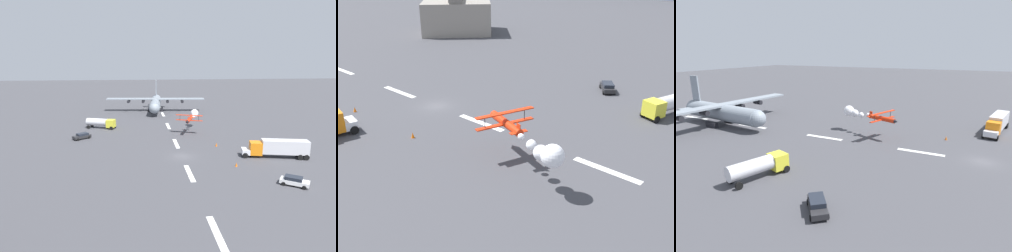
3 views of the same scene
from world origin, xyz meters
The scene contains 15 objects.
ground_plane centered at (0.00, 0.00, 0.00)m, with size 440.00×440.00×0.00m, color #424247.
runway_stripe_3 centered at (-28.63, 0.00, 0.01)m, with size 8.00×0.90×0.01m, color white.
runway_stripe_4 centered at (-9.54, 0.00, 0.01)m, with size 8.00×0.90×0.01m, color white.
runway_stripe_5 centered at (9.54, 0.00, 0.01)m, with size 8.00×0.90×0.01m, color white.
runway_stripe_6 centered at (28.63, 0.00, 0.01)m, with size 8.00×0.90×0.01m, color white.
runway_stripe_7 centered at (47.71, 0.00, 0.01)m, with size 8.00×0.90×0.01m, color white.
runway_stripe_8 centered at (66.80, 0.00, 0.01)m, with size 8.00×0.90×0.01m, color white.
cargo_transport_plane centered at (53.23, 2.35, 3.31)m, with size 24.90×36.98×11.00m.
stunt_biplane_red centered at (23.78, -6.66, 4.07)m, with size 13.29×7.69×2.30m.
semi_truck_orange centered at (-2.63, -19.49, 2.11)m, with size 5.50×13.49×3.70m.
fuel_tanker_truck centered at (27.47, 19.61, 1.74)m, with size 5.10×8.74×2.90m.
followme_car_yellow centered at (-16.45, -15.90, 0.81)m, with size 4.02×4.63×1.52m.
airport_staff_sedan centered at (16.09, 23.18, 0.81)m, with size 4.21×4.62×1.52m.
traffic_cone_near centered at (-7.01, -9.41, 0.38)m, with size 0.44×0.44×0.75m, color orange.
traffic_cone_far centered at (6.42, -9.03, 0.38)m, with size 0.44×0.44×0.75m, color orange.
Camera 1 is at (-59.56, 8.93, 20.25)m, focal length 32.28 mm.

